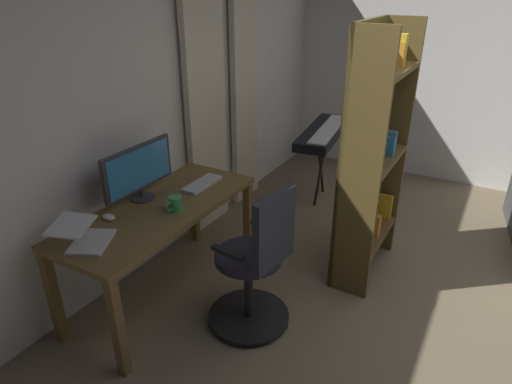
{
  "coord_description": "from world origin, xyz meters",
  "views": [
    {
      "loc": [
        2.57,
        -0.26,
        2.14
      ],
      "look_at": [
        0.26,
        -1.59,
        0.86
      ],
      "focal_mm": 30.92,
      "sensor_mm": 36.0,
      "label": 1
    }
  ],
  "objects": [
    {
      "name": "office_chair",
      "position": [
        0.53,
        -1.43,
        0.48
      ],
      "size": [
        0.56,
        0.56,
        1.03
      ],
      "rotation": [
        0.0,
        0.0,
        3.02
      ],
      "color": "black",
      "rests_on": "ground"
    },
    {
      "name": "computer_keyboard",
      "position": [
        0.12,
        -2.14,
        0.74
      ],
      "size": [
        0.36,
        0.13,
        0.02
      ],
      "primitive_type": "cube",
      "color": "#B7BCC1",
      "rests_on": "desk"
    },
    {
      "name": "back_room_partition",
      "position": [
        0.0,
        -2.66,
        1.31
      ],
      "size": [
        5.53,
        0.1,
        2.63
      ],
      "primitive_type": "cube",
      "color": "silver",
      "rests_on": "ground"
    },
    {
      "name": "piano_keyboard",
      "position": [
        -1.5,
        -1.81,
        0.73
      ],
      "size": [
        1.14,
        0.47,
        0.8
      ],
      "rotation": [
        0.0,
        0.0,
        0.14
      ],
      "color": "black",
      "rests_on": "ground"
    },
    {
      "name": "computer_monitor",
      "position": [
        0.51,
        -2.39,
        0.95
      ],
      "size": [
        0.64,
        0.18,
        0.39
      ],
      "color": "#333338",
      "rests_on": "desk"
    },
    {
      "name": "mug_tea",
      "position": [
        0.55,
        -2.05,
        0.78
      ],
      "size": [
        0.14,
        0.09,
        0.11
      ],
      "color": "#3D9951",
      "rests_on": "desk"
    },
    {
      "name": "computer_mouse",
      "position": [
        0.86,
        -2.35,
        0.75
      ],
      "size": [
        0.06,
        0.1,
        0.04
      ],
      "primitive_type": "ellipsoid",
      "color": "white",
      "rests_on": "desk"
    },
    {
      "name": "bookshelf",
      "position": [
        -0.5,
        -1.07,
        0.97
      ],
      "size": [
        0.78,
        0.3,
        1.92
      ],
      "color": "brown",
      "rests_on": "ground"
    },
    {
      "name": "curtain_right_panel",
      "position": [
        -0.52,
        -2.55,
        1.12
      ],
      "size": [
        0.52,
        0.06,
        2.24
      ],
      "primitive_type": "cube",
      "color": "beige",
      "rests_on": "ground"
    },
    {
      "name": "desk",
      "position": [
        0.56,
        -2.19,
        0.63
      ],
      "size": [
        1.53,
        0.63,
        0.73
      ],
      "color": "brown",
      "rests_on": "ground"
    },
    {
      "name": "curtain_left_panel",
      "position": [
        -1.18,
        -2.55,
        1.12
      ],
      "size": [
        0.43,
        0.06,
        2.24
      ],
      "primitive_type": "cube",
      "color": "beige",
      "rests_on": "ground"
    },
    {
      "name": "laptop",
      "position": [
        1.14,
        -2.26,
        0.78
      ],
      "size": [
        0.39,
        0.4,
        0.14
      ],
      "rotation": [
        0.0,
        0.0,
        0.46
      ],
      "color": "silver",
      "rests_on": "desk"
    },
    {
      "name": "ground_plane",
      "position": [
        0.0,
        0.0,
        0.0
      ],
      "size": [
        7.19,
        7.19,
        0.0
      ],
      "primitive_type": "plane",
      "color": "#75654D"
    }
  ]
}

